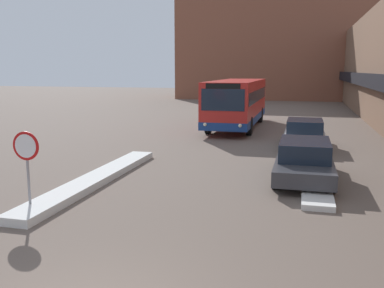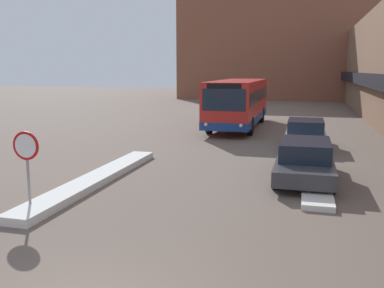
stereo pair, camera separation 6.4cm
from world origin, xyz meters
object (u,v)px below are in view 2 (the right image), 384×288
(parked_car_front, at_px, (305,160))
(parked_car_back, at_px, (305,133))
(city_bus, at_px, (238,102))
(stop_sign, at_px, (26,154))

(parked_car_front, xyz_separation_m, parked_car_back, (-0.00, 6.39, 0.00))
(city_bus, distance_m, parked_car_back, 7.77)
(city_bus, height_order, stop_sign, city_bus)
(parked_car_back, height_order, stop_sign, stop_sign)
(city_bus, distance_m, parked_car_front, 13.53)
(parked_car_back, bearing_deg, city_bus, 123.88)
(city_bus, bearing_deg, parked_car_back, -56.12)
(stop_sign, bearing_deg, city_bus, 81.40)
(parked_car_front, height_order, stop_sign, stop_sign)
(parked_car_front, distance_m, parked_car_back, 6.39)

